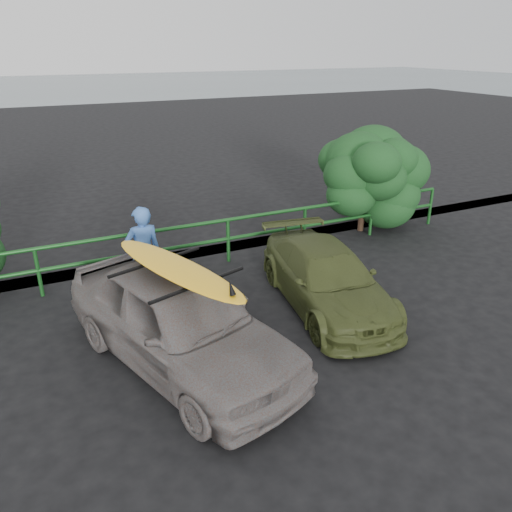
{
  "coord_description": "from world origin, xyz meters",
  "views": [
    {
      "loc": [
        -2.96,
        -4.77,
        4.62
      ],
      "look_at": [
        0.54,
        2.57,
        1.15
      ],
      "focal_mm": 35.0,
      "sensor_mm": 36.0,
      "label": 1
    }
  ],
  "objects_px": {
    "guardrail": "(186,247)",
    "olive_vehicle": "(326,278)",
    "man": "(144,254)",
    "sedan": "(180,320)",
    "surfboard": "(176,268)"
  },
  "relations": [
    {
      "from": "guardrail",
      "to": "olive_vehicle",
      "type": "height_order",
      "value": "olive_vehicle"
    },
    {
      "from": "olive_vehicle",
      "to": "man",
      "type": "relative_size",
      "value": 2.08
    },
    {
      "from": "guardrail",
      "to": "man",
      "type": "height_order",
      "value": "man"
    },
    {
      "from": "sedan",
      "to": "surfboard",
      "type": "bearing_deg",
      "value": 0.0
    },
    {
      "from": "sedan",
      "to": "man",
      "type": "height_order",
      "value": "man"
    },
    {
      "from": "olive_vehicle",
      "to": "surfboard",
      "type": "height_order",
      "value": "surfboard"
    },
    {
      "from": "sedan",
      "to": "surfboard",
      "type": "distance_m",
      "value": 0.86
    },
    {
      "from": "sedan",
      "to": "man",
      "type": "bearing_deg",
      "value": 71.14
    },
    {
      "from": "guardrail",
      "to": "sedan",
      "type": "xyz_separation_m",
      "value": [
        -1.18,
        -3.35,
        0.24
      ]
    },
    {
      "from": "man",
      "to": "surfboard",
      "type": "height_order",
      "value": "man"
    },
    {
      "from": "man",
      "to": "olive_vehicle",
      "type": "bearing_deg",
      "value": 147.59
    },
    {
      "from": "olive_vehicle",
      "to": "man",
      "type": "xyz_separation_m",
      "value": [
        -3.0,
        1.74,
        0.37
      ]
    },
    {
      "from": "sedan",
      "to": "guardrail",
      "type": "bearing_deg",
      "value": 52.84
    },
    {
      "from": "guardrail",
      "to": "man",
      "type": "xyz_separation_m",
      "value": [
        -1.13,
        -0.98,
        0.42
      ]
    },
    {
      "from": "man",
      "to": "sedan",
      "type": "bearing_deg",
      "value": 86.7
    }
  ]
}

